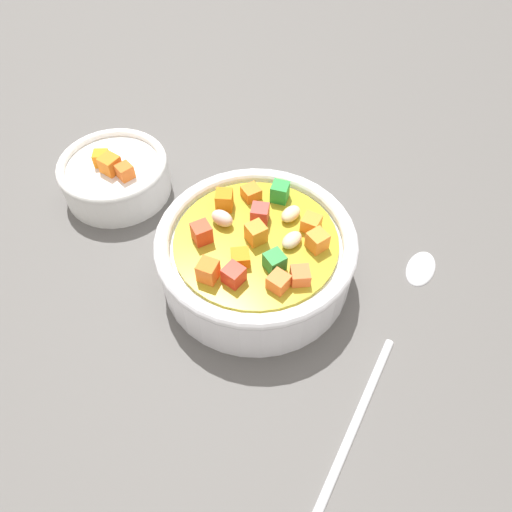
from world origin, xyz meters
TOP-DOWN VIEW (x-y plane):
  - ground_plane at (0.00, 0.00)cm, footprint 140.00×140.00cm
  - soup_bowl_main at (-0.00, -0.01)cm, footprint 15.50×15.50cm
  - spoon at (-3.47, -11.32)cm, footprint 23.49×9.84cm
  - side_bowl_small at (7.76, 14.32)cm, footprint 9.89×9.89cm

SIDE VIEW (x-z plane):
  - ground_plane at x=0.00cm, z-range -2.00..0.00cm
  - spoon at x=-3.47cm, z-range -0.05..0.83cm
  - side_bowl_small at x=7.76cm, z-range -0.36..4.23cm
  - soup_bowl_main at x=0.00cm, z-range -0.27..5.70cm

